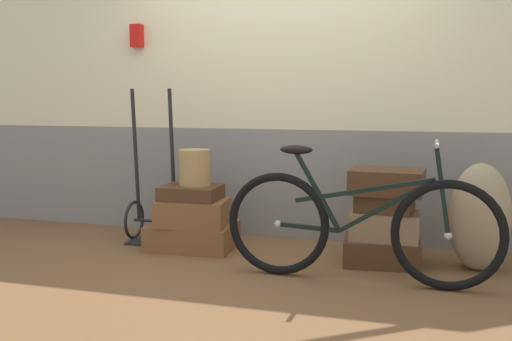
{
  "coord_description": "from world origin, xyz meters",
  "views": [
    {
      "loc": [
        1.17,
        -3.94,
        1.19
      ],
      "look_at": [
        -0.03,
        0.1,
        0.66
      ],
      "focal_mm": 40.12,
      "sensor_mm": 36.0,
      "label": 1
    }
  ],
  "objects_px": {
    "wicker_basket": "(195,168)",
    "burlap_sack": "(479,217)",
    "suitcase_2": "(191,193)",
    "suitcase_6": "(387,182)",
    "suitcase_4": "(385,225)",
    "suitcase_5": "(385,203)",
    "luggage_trolley": "(154,209)",
    "suitcase_0": "(193,236)",
    "suitcase_1": "(193,212)",
    "bicycle": "(359,226)",
    "suitcase_3": "(381,251)"
  },
  "relations": [
    {
      "from": "suitcase_6",
      "to": "suitcase_5",
      "type": "bearing_deg",
      "value": -127.79
    },
    {
      "from": "suitcase_2",
      "to": "suitcase_6",
      "type": "relative_size",
      "value": 0.9
    },
    {
      "from": "suitcase_0",
      "to": "suitcase_4",
      "type": "xyz_separation_m",
      "value": [
        1.51,
        -0.02,
        0.19
      ]
    },
    {
      "from": "wicker_basket",
      "to": "bicycle",
      "type": "relative_size",
      "value": 0.16
    },
    {
      "from": "suitcase_4",
      "to": "bicycle",
      "type": "relative_size",
      "value": 0.27
    },
    {
      "from": "suitcase_4",
      "to": "burlap_sack",
      "type": "xyz_separation_m",
      "value": [
        0.64,
        0.03,
        0.09
      ]
    },
    {
      "from": "wicker_basket",
      "to": "suitcase_5",
      "type": "bearing_deg",
      "value": -0.79
    },
    {
      "from": "suitcase_0",
      "to": "bicycle",
      "type": "height_order",
      "value": "bicycle"
    },
    {
      "from": "suitcase_2",
      "to": "suitcase_3",
      "type": "bearing_deg",
      "value": -1.23
    },
    {
      "from": "luggage_trolley",
      "to": "burlap_sack",
      "type": "bearing_deg",
      "value": -2.45
    },
    {
      "from": "suitcase_3",
      "to": "bicycle",
      "type": "xyz_separation_m",
      "value": [
        -0.11,
        -0.48,
        0.28
      ]
    },
    {
      "from": "suitcase_2",
      "to": "suitcase_4",
      "type": "xyz_separation_m",
      "value": [
        1.5,
        0.01,
        -0.17
      ]
    },
    {
      "from": "luggage_trolley",
      "to": "wicker_basket",
      "type": "bearing_deg",
      "value": -17.36
    },
    {
      "from": "suitcase_6",
      "to": "luggage_trolley",
      "type": "xyz_separation_m",
      "value": [
        -1.91,
        0.14,
        -0.33
      ]
    },
    {
      "from": "suitcase_3",
      "to": "burlap_sack",
      "type": "bearing_deg",
      "value": -3.14
    },
    {
      "from": "suitcase_2",
      "to": "bicycle",
      "type": "bearing_deg",
      "value": -20.68
    },
    {
      "from": "wicker_basket",
      "to": "bicycle",
      "type": "bearing_deg",
      "value": -19.72
    },
    {
      "from": "suitcase_2",
      "to": "suitcase_4",
      "type": "distance_m",
      "value": 1.51
    },
    {
      "from": "suitcase_0",
      "to": "suitcase_4",
      "type": "bearing_deg",
      "value": -3.96
    },
    {
      "from": "suitcase_2",
      "to": "suitcase_6",
      "type": "bearing_deg",
      "value": -1.49
    },
    {
      "from": "suitcase_0",
      "to": "suitcase_5",
      "type": "xyz_separation_m",
      "value": [
        1.5,
        -0.03,
        0.35
      ]
    },
    {
      "from": "suitcase_5",
      "to": "suitcase_6",
      "type": "distance_m",
      "value": 0.15
    },
    {
      "from": "suitcase_4",
      "to": "burlap_sack",
      "type": "bearing_deg",
      "value": 2.62
    },
    {
      "from": "suitcase_1",
      "to": "suitcase_4",
      "type": "relative_size",
      "value": 1.12
    },
    {
      "from": "suitcase_5",
      "to": "luggage_trolley",
      "type": "height_order",
      "value": "luggage_trolley"
    },
    {
      "from": "suitcase_2",
      "to": "suitcase_3",
      "type": "xyz_separation_m",
      "value": [
        1.48,
        0.02,
        -0.36
      ]
    },
    {
      "from": "burlap_sack",
      "to": "bicycle",
      "type": "xyz_separation_m",
      "value": [
        -0.77,
        -0.5,
        -0.01
      ]
    },
    {
      "from": "suitcase_2",
      "to": "wicker_basket",
      "type": "height_order",
      "value": "wicker_basket"
    },
    {
      "from": "suitcase_2",
      "to": "suitcase_3",
      "type": "distance_m",
      "value": 1.52
    },
    {
      "from": "suitcase_2",
      "to": "luggage_trolley",
      "type": "distance_m",
      "value": 0.47
    },
    {
      "from": "suitcase_0",
      "to": "luggage_trolley",
      "type": "relative_size",
      "value": 0.52
    },
    {
      "from": "suitcase_6",
      "to": "wicker_basket",
      "type": "bearing_deg",
      "value": -176.17
    },
    {
      "from": "luggage_trolley",
      "to": "bicycle",
      "type": "bearing_deg",
      "value": -19.15
    },
    {
      "from": "burlap_sack",
      "to": "bicycle",
      "type": "height_order",
      "value": "bicycle"
    },
    {
      "from": "suitcase_6",
      "to": "wicker_basket",
      "type": "height_order",
      "value": "wicker_basket"
    },
    {
      "from": "suitcase_6",
      "to": "luggage_trolley",
      "type": "bearing_deg",
      "value": 179.87
    },
    {
      "from": "burlap_sack",
      "to": "suitcase_0",
      "type": "bearing_deg",
      "value": -179.72
    },
    {
      "from": "suitcase_3",
      "to": "luggage_trolley",
      "type": "bearing_deg",
      "value": 170.74
    },
    {
      "from": "suitcase_3",
      "to": "suitcase_0",
      "type": "bearing_deg",
      "value": 174.27
    },
    {
      "from": "suitcase_1",
      "to": "suitcase_2",
      "type": "bearing_deg",
      "value": 154.8
    },
    {
      "from": "suitcase_2",
      "to": "burlap_sack",
      "type": "distance_m",
      "value": 2.14
    },
    {
      "from": "suitcase_1",
      "to": "suitcase_5",
      "type": "xyz_separation_m",
      "value": [
        1.48,
        0.01,
        0.15
      ]
    },
    {
      "from": "suitcase_6",
      "to": "wicker_basket",
      "type": "distance_m",
      "value": 1.48
    },
    {
      "from": "suitcase_1",
      "to": "suitcase_4",
      "type": "distance_m",
      "value": 1.48
    },
    {
      "from": "luggage_trolley",
      "to": "suitcase_2",
      "type": "bearing_deg",
      "value": -21.12
    },
    {
      "from": "wicker_basket",
      "to": "burlap_sack",
      "type": "xyz_separation_m",
      "value": [
        2.11,
        0.03,
        -0.28
      ]
    },
    {
      "from": "bicycle",
      "to": "burlap_sack",
      "type": "bearing_deg",
      "value": 33.12
    },
    {
      "from": "wicker_basket",
      "to": "bicycle",
      "type": "height_order",
      "value": "bicycle"
    },
    {
      "from": "suitcase_3",
      "to": "suitcase_4",
      "type": "height_order",
      "value": "suitcase_4"
    },
    {
      "from": "luggage_trolley",
      "to": "burlap_sack",
      "type": "xyz_separation_m",
      "value": [
        2.54,
        -0.11,
        0.1
      ]
    }
  ]
}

